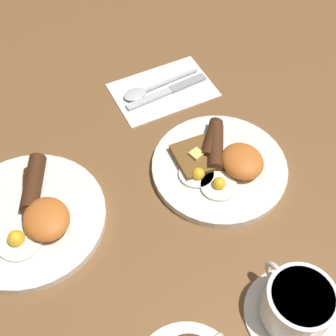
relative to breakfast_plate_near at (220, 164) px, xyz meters
name	(u,v)px	position (x,y,z in m)	size (l,w,h in m)	color
ground_plane	(219,170)	(0.00, 0.00, -0.01)	(3.00, 3.00, 0.00)	brown
breakfast_plate_near	(220,164)	(0.00, 0.00, 0.00)	(0.24, 0.24, 0.05)	white
breakfast_plate_far	(31,216)	(0.05, 0.33, 0.00)	(0.26, 0.26, 0.05)	white
teacup_near	(297,305)	(-0.27, 0.04, 0.02)	(0.14, 0.14, 0.07)	white
napkin	(164,89)	(0.23, 0.00, -0.01)	(0.14, 0.20, 0.01)	white
knife	(171,90)	(0.22, -0.01, -0.01)	(0.03, 0.18, 0.01)	silver
spoon	(143,91)	(0.24, 0.04, -0.01)	(0.04, 0.17, 0.01)	silver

